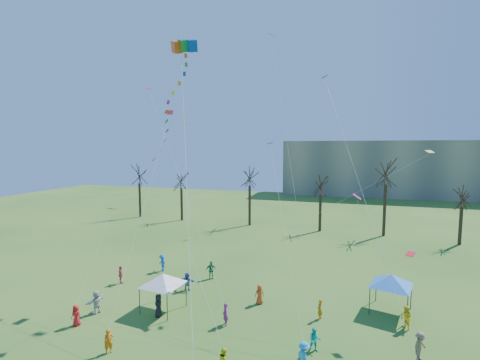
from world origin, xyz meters
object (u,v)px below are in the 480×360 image
(distant_building, at_px, (396,169))
(canopy_tent_white, at_px, (163,279))
(canopy_tent_blue, at_px, (391,280))
(big_box_kite, at_px, (175,109))

(distant_building, xyz_separation_m, canopy_tent_white, (-28.39, -76.02, -4.90))
(distant_building, height_order, canopy_tent_blue, distant_building)
(distant_building, height_order, canopy_tent_white, distant_building)
(big_box_kite, bearing_deg, distant_building, 70.79)
(canopy_tent_white, bearing_deg, big_box_kite, -21.51)
(big_box_kite, height_order, canopy_tent_white, big_box_kite)
(big_box_kite, distance_m, canopy_tent_white, 13.60)
(distant_building, relative_size, canopy_tent_blue, 14.94)
(big_box_kite, height_order, canopy_tent_blue, big_box_kite)
(distant_building, xyz_separation_m, big_box_kite, (-26.72, -76.68, 8.58))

